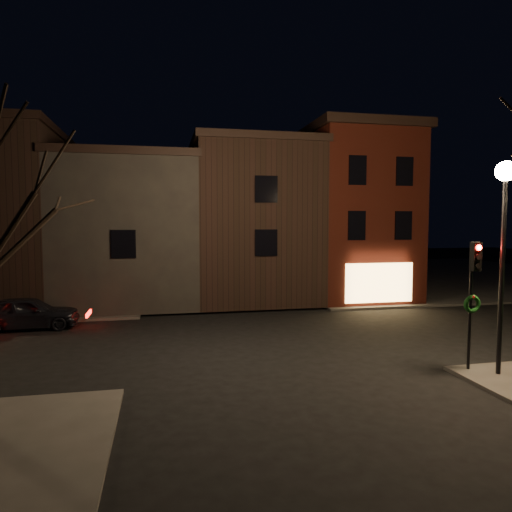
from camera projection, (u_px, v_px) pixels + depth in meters
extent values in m
plane|color=black|center=(260.00, 339.00, 18.65)|extent=(120.00, 120.00, 0.00)
cube|color=#2D2B28|center=(425.00, 274.00, 42.23)|extent=(30.00, 30.00, 0.12)
cube|color=#46140C|center=(351.00, 217.00, 29.18)|extent=(6.00, 8.00, 10.00)
cube|color=black|center=(352.00, 134.00, 28.80)|extent=(6.50, 8.50, 0.50)
cube|color=#FFCA72|center=(379.00, 283.00, 25.49)|extent=(4.00, 0.12, 2.20)
cube|color=black|center=(248.00, 225.00, 28.87)|extent=(7.00, 10.00, 9.00)
cube|color=black|center=(248.00, 150.00, 28.53)|extent=(7.30, 10.30, 0.40)
cube|color=black|center=(130.00, 234.00, 27.44)|extent=(7.50, 10.00, 8.00)
cube|color=black|center=(129.00, 163.00, 27.13)|extent=(7.80, 10.30, 0.40)
cylinder|color=black|center=(502.00, 277.00, 13.82)|extent=(0.14, 0.14, 6.00)
sphere|color=#FFD18C|center=(506.00, 171.00, 13.59)|extent=(0.60, 0.60, 0.60)
cylinder|color=black|center=(470.00, 307.00, 14.36)|extent=(0.10, 0.10, 4.00)
cube|color=black|center=(476.00, 256.00, 14.07)|extent=(0.28, 0.22, 0.90)
cylinder|color=#FF0C07|center=(479.00, 248.00, 13.93)|extent=(0.18, 0.06, 0.18)
cylinder|color=black|center=(478.00, 257.00, 13.95)|extent=(0.18, 0.06, 0.18)
cylinder|color=black|center=(478.00, 266.00, 13.97)|extent=(0.18, 0.06, 0.18)
torus|color=#0C380F|center=(472.00, 304.00, 14.26)|extent=(0.58, 0.14, 0.58)
sphere|color=#990C0C|center=(473.00, 297.00, 14.23)|extent=(0.12, 0.12, 0.12)
imported|color=black|center=(27.00, 313.00, 20.39)|extent=(4.47, 2.03, 1.49)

